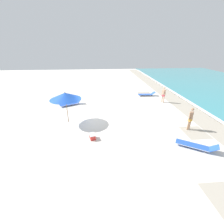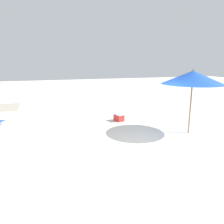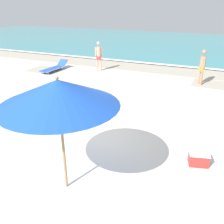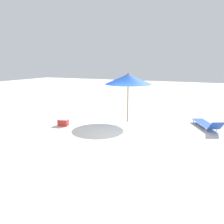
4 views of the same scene
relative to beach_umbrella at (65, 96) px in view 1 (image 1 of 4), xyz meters
name	(u,v)px [view 1 (image 1 of 4)]	position (x,y,z in m)	size (l,w,h in m)	color
ground_plane	(96,118)	(-0.66, 2.30, -2.36)	(60.00, 60.00, 0.16)	silver
beach_umbrella	(65,96)	(0.00, 0.00, 0.00)	(2.44, 2.44, 2.61)	#9E7547
sun_lounger_under_umbrella	(147,94)	(-6.51, 8.64, -2.07)	(0.74, 2.16, 0.52)	blue
sun_lounger_beside_umbrella	(196,145)	(4.26, 8.54, -2.07)	(1.77, 2.27, 0.53)	blue
sun_lounger_near_water_left	(71,103)	(-3.92, -0.43, -2.06)	(1.54, 2.30, 0.59)	blue
beachgoer_wading_adult	(164,94)	(-4.00, 9.74, -1.28)	(0.37, 0.33, 1.76)	tan
beachgoer_shoreline_child	(191,117)	(1.99, 9.35, -1.28)	(0.30, 0.41, 1.76)	#A37A5B
cooler_box	(92,136)	(2.68, 2.09, -2.09)	(0.57, 0.47, 0.37)	red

